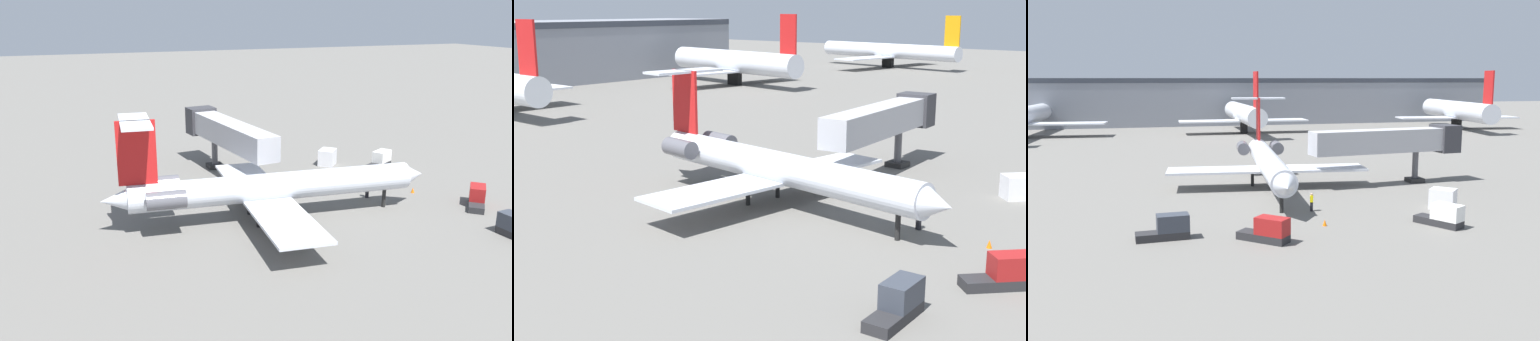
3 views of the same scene
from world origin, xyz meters
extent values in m
cube|color=#66635E|center=(0.00, 0.00, -0.05)|extent=(400.00, 400.00, 0.10)
cylinder|color=silver|center=(-3.22, -1.32, 3.01)|extent=(5.24, 25.91, 2.47)
cone|color=silver|center=(-4.69, -14.93, 3.01)|extent=(2.57, 2.44, 2.35)
cone|color=silver|center=(-1.73, 12.40, 3.01)|extent=(2.37, 2.81, 2.10)
cube|color=silver|center=(2.73, -0.96, 2.08)|extent=(10.69, 5.48, 0.24)
cube|color=silver|center=(-8.95, 0.31, 2.08)|extent=(10.69, 5.48, 0.24)
cylinder|color=#595960|center=(-0.03, 8.29, 3.41)|extent=(1.84, 3.34, 1.50)
cylinder|color=#595960|center=(-4.27, 8.75, 3.41)|extent=(1.84, 3.34, 1.50)
cube|color=red|center=(-1.93, 10.51, 6.94)|extent=(0.58, 3.21, 5.39)
cube|color=silver|center=(-1.93, 10.51, 9.54)|extent=(7.02, 3.12, 0.20)
cylinder|color=black|center=(-4.39, -12.15, 0.89)|extent=(0.36, 0.36, 1.78)
cylinder|color=black|center=(-1.41, 0.50, 0.89)|extent=(0.36, 0.36, 1.78)
cylinder|color=black|center=(-4.59, 0.85, 0.89)|extent=(0.36, 0.36, 1.78)
cube|color=#ADADB2|center=(10.10, -1.78, 5.04)|extent=(17.69, 4.45, 2.60)
cube|color=#333338|center=(18.41, -0.89, 5.04)|extent=(2.73, 3.44, 3.20)
cylinder|color=#4C4C51|center=(14.46, -1.31, 1.87)|extent=(0.70, 0.70, 3.74)
cube|color=#262626|center=(14.46, -1.31, 0.25)|extent=(1.80, 1.80, 0.50)
cube|color=black|center=(-1.54, -12.15, 0.42)|extent=(0.35, 0.39, 0.85)
cube|color=yellow|center=(-1.54, -12.15, 1.15)|extent=(0.39, 0.47, 0.60)
sphere|color=tan|center=(-1.54, -12.15, 1.57)|extent=(0.24, 0.24, 0.24)
cube|color=#262628|center=(-7.83, -20.30, 0.30)|extent=(3.87, 3.76, 0.60)
cube|color=maroon|center=(-7.25, -20.85, 1.25)|extent=(2.71, 2.66, 1.30)
cube|color=#262628|center=(-15.15, -18.12, 0.30)|extent=(4.08, 1.65, 0.60)
cube|color=#333842|center=(-14.35, -18.07, 1.25)|extent=(2.48, 1.55, 1.30)
cube|color=silver|center=(10.60, -14.35, 0.96)|extent=(2.83, 2.82, 1.92)
cone|color=orange|center=(-1.99, -17.39, 0.28)|extent=(0.36, 0.36, 0.55)
cube|color=red|center=(4.95, 46.81, 9.94)|extent=(0.34, 4.00, 7.00)
cylinder|color=silver|center=(56.85, 59.47, 4.57)|extent=(8.70, 34.53, 4.33)
cube|color=red|center=(54.91, 44.47, 10.23)|extent=(0.81, 4.01, 7.00)
cube|color=silver|center=(56.85, 59.47, 2.80)|extent=(29.31, 9.64, 0.30)
cube|color=black|center=(56.85, 59.47, 1.20)|extent=(1.20, 2.80, 2.40)
cylinder|color=silver|center=(111.11, 57.00, 4.22)|extent=(8.62, 40.69, 3.63)
cube|color=orange|center=(108.86, 38.87, 9.53)|extent=(0.79, 4.01, 7.00)
cube|color=silver|center=(111.11, 57.00, 2.80)|extent=(34.54, 10.16, 0.30)
cube|color=black|center=(111.11, 57.00, 1.20)|extent=(1.20, 2.80, 2.40)
camera|label=1|loc=(-45.51, 17.57, 18.17)|focal=38.38mm
camera|label=2|loc=(-42.58, -33.38, 14.88)|focal=48.31mm
camera|label=3|loc=(-15.99, -59.37, 12.04)|focal=38.57mm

